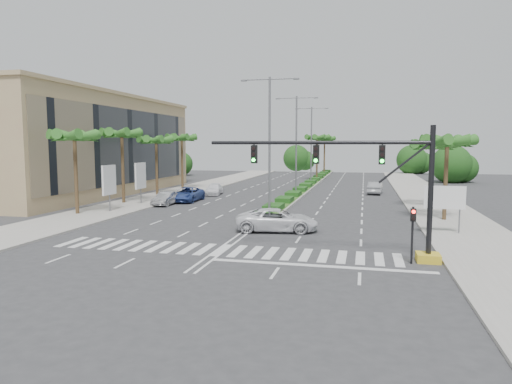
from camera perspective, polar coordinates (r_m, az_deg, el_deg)
ground at (r=27.12m, az=-4.39°, el=-7.28°), size 160.00×160.00×0.00m
footpath_right at (r=46.10m, az=22.14°, el=-2.14°), size 6.00×120.00×0.15m
footpath_left at (r=51.15m, az=-13.82°, el=-1.12°), size 6.00×120.00×0.15m
median at (r=70.86m, az=6.77°, el=0.94°), size 2.20×75.00×0.20m
median_grass at (r=70.85m, az=6.77°, el=1.04°), size 1.80×75.00×0.04m
building at (r=61.46m, az=-20.41°, el=5.37°), size 12.00×36.00×12.00m
signal_gantry at (r=25.31m, az=15.97°, el=-0.49°), size 12.60×1.20×7.20m
pedestrian_signal at (r=24.93m, az=19.00°, el=-3.96°), size 0.28×0.36×3.00m
direction_sign at (r=33.77m, az=22.51°, el=-0.88°), size 2.70×0.11×3.40m
billboard_near at (r=43.58m, az=-17.89°, el=1.39°), size 0.18×2.10×4.35m
billboard_far at (r=48.80m, az=-14.24°, el=1.94°), size 0.18×2.10×4.35m
palm_left_near at (r=42.89m, az=-21.74°, el=6.17°), size 4.57×4.68×7.55m
palm_left_mid at (r=49.66m, az=-16.43°, el=6.70°), size 4.57×4.68×7.95m
palm_left_far at (r=56.74m, az=-12.38°, el=6.09°), size 4.57×4.68×7.35m
palm_left_end at (r=64.05m, az=-9.26°, el=6.46°), size 4.57×4.68×7.75m
palm_right_near at (r=39.66m, az=22.79°, el=5.49°), size 4.57×4.68×7.05m
palm_right_far at (r=47.57m, az=21.21°, el=5.19°), size 4.57×4.68×6.75m
palm_median_a at (r=80.55m, az=7.66°, el=6.56°), size 4.57×4.68×8.05m
palm_median_b at (r=95.48m, az=8.57°, el=6.43°), size 4.57×4.68×8.05m
streetlight_near at (r=39.97m, az=1.71°, el=6.81°), size 5.10×0.25×12.00m
streetlight_mid at (r=55.73m, az=5.06°, el=6.53°), size 5.10×0.25×12.00m
streetlight_far at (r=71.60m, az=6.93°, el=6.36°), size 5.10×0.25×12.00m
car_parked_a at (r=48.05m, az=-11.17°, el=-0.69°), size 1.91×4.47×1.51m
car_parked_b at (r=47.90m, az=-11.24°, el=-0.81°), size 1.72×4.18×1.35m
car_parked_c at (r=50.49m, az=-8.64°, el=-0.30°), size 2.70×5.64×1.55m
car_parked_d at (r=56.96m, az=-5.27°, el=0.31°), size 2.36×4.70×1.31m
car_crossing at (r=32.78m, az=2.65°, el=-3.51°), size 6.21×3.55×1.63m
car_right at (r=59.63m, az=14.67°, el=0.51°), size 2.09×4.81×1.54m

